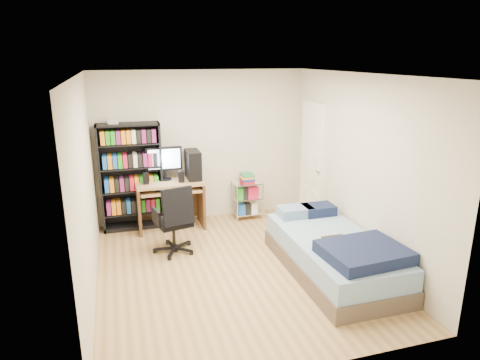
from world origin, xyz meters
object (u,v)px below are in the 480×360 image
object	(u,v)px
media_shelf	(131,176)
computer_desk	(176,184)
bed	(334,253)
office_chair	(175,232)

from	to	relation	value
media_shelf	computer_desk	distance (m)	0.71
bed	office_chair	bearing A→B (deg)	147.86
office_chair	bed	bearing A→B (deg)	-45.59
computer_desk	office_chair	xyz separation A→B (m)	(-0.17, -1.01, -0.39)
media_shelf	bed	size ratio (longest dim) A/B	0.83
computer_desk	office_chair	distance (m)	1.10
media_shelf	office_chair	size ratio (longest dim) A/B	1.78
computer_desk	bed	size ratio (longest dim) A/B	0.61
media_shelf	office_chair	xyz separation A→B (m)	(0.51, -1.12, -0.56)
office_chair	media_shelf	bearing A→B (deg)	100.93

